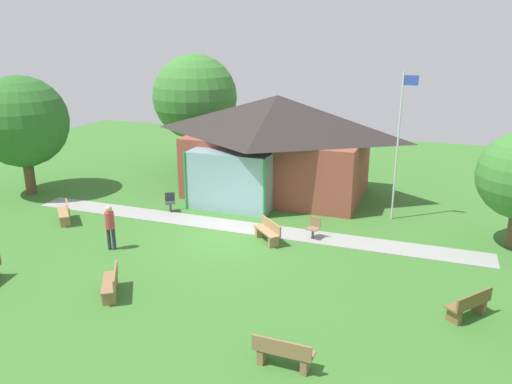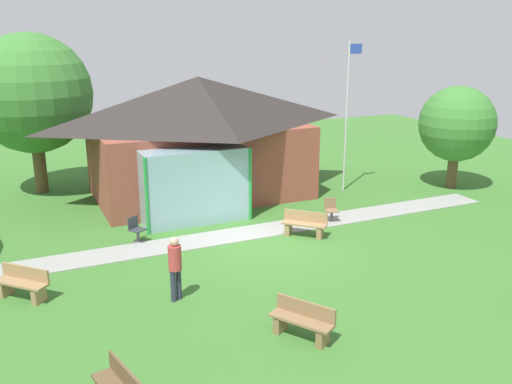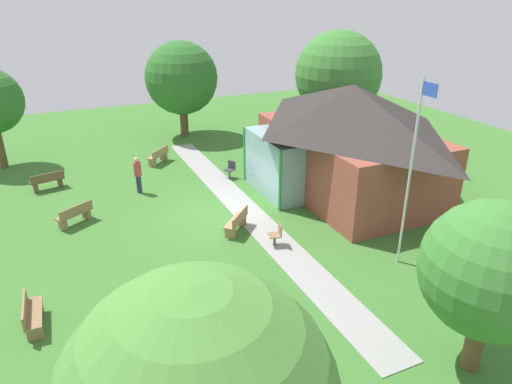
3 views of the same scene
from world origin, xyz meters
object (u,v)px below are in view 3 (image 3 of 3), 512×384
Objects in this scene: patio_chair_west at (230,170)px; tree_behind_pavilion_left at (338,75)px; flagpole at (412,168)px; bench_front_right at (32,315)px; pavilion at (346,138)px; bench_mid_left at (159,156)px; tree_west_hedge at (181,78)px; patio_chair_lawn_spare at (276,236)px; tree_east_hedge at (492,271)px; bench_lawn_far_right at (221,380)px; bench_rear_near_path at (237,222)px; bench_front_left at (48,181)px; bench_front_center at (75,215)px; visitor_strolling_lawn at (138,172)px.

tree_behind_pavilion_left is (-2.40, 7.59, 3.77)m from patio_chair_west.
flagpole is 10.39m from patio_chair_west.
bench_front_right is 1.75× the size of patio_chair_west.
pavilion reaches higher than bench_mid_left.
patio_chair_lawn_spare is at bearing -3.09° from tree_west_hedge.
pavilion is 10.25m from bench_mid_left.
tree_east_hedge is (17.76, 3.66, 2.42)m from bench_mid_left.
flagpole is 1.42× the size of tree_east_hedge.
bench_lawn_far_right is 5.87m from bench_front_right.
tree_east_hedge is at bearing -21.99° from tree_behind_pavilion_left.
bench_lawn_far_right is at bearing -160.80° from bench_rear_near_path.
bench_mid_left is at bearing 153.15° from bench_front_right.
bench_front_left is 11.73m from patio_chair_lawn_spare.
patio_chair_west is at bearing -27.09° from bench_front_left.
bench_rear_near_path is at bearing 43.19° from patio_chair_lawn_spare.
bench_rear_near_path is at bearing -163.29° from tree_east_hedge.
bench_mid_left is 1.60× the size of patio_chair_lawn_spare.
flagpole reaches higher than patio_chair_lawn_spare.
pavilion reaches higher than bench_rear_near_path.
bench_mid_left is (-5.69, 4.67, 0.00)m from bench_front_center.
tree_east_hedge is at bearing -119.70° from bench_rear_near_path.
bench_lawn_far_right is 0.83× the size of visitor_strolling_lawn.
bench_rear_near_path is 0.21× the size of tree_behind_pavilion_left.
pavilion is 9.53m from visitor_strolling_lawn.
tree_behind_pavilion_left is at bearing 54.02° from tree_west_hedge.
visitor_strolling_lawn is at bearing -112.55° from pavilion.
patio_chair_west is at bearing 106.60° from bench_lawn_far_right.
patio_chair_west is at bearing -72.45° from tree_behind_pavilion_left.
bench_front_center is 1.09× the size of bench_mid_left.
bench_rear_near_path is 1.62× the size of patio_chair_lawn_spare.
bench_lawn_far_right is 6.94m from patio_chair_lawn_spare.
bench_front_center is at bearing -36.20° from tree_west_hedge.
tree_behind_pavilion_left reaches higher than pavilion.
flagpole reaches higher than pavilion.
bench_mid_left is 6.09m from tree_west_hedge.
pavilion is at bearing -29.41° from tree_behind_pavilion_left.
bench_front_left is at bearing -114.73° from pavilion.
tree_east_hedge is 0.76× the size of tree_west_hedge.
patio_chair_lawn_spare is 13.13m from tree_behind_pavilion_left.
pavilion is 5.95m from patio_chair_west.
flagpole is 16.26m from bench_front_left.
tree_east_hedge is at bearing 22.39° from bench_lawn_far_right.
flagpole is at bearing -69.01° from bench_front_center.
bench_front_center is (-7.50, -9.92, -3.06)m from flagpole.
tree_behind_pavilion_left is at bearing 123.61° from bench_front_right.
bench_mid_left is 0.21× the size of tree_behind_pavilion_left.
pavilion is at bearing -30.74° from bench_rear_near_path.
patio_chair_lawn_spare is at bearing -68.02° from bench_front_center.
pavilion is 10.97× the size of patio_chair_west.
bench_front_right is at bearing -162.35° from bench_mid_left.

